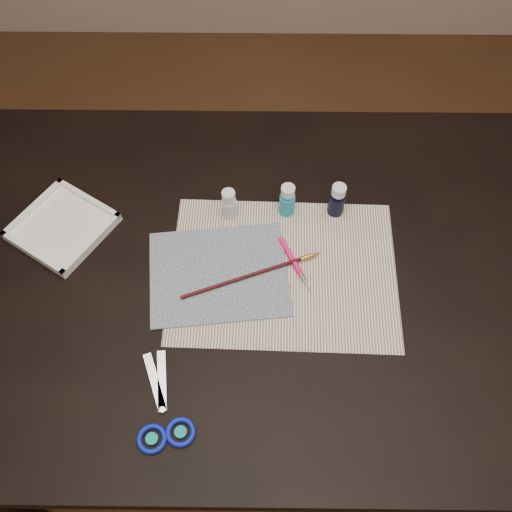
{
  "coord_description": "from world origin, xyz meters",
  "views": [
    {
      "loc": [
        0.01,
        -0.59,
        1.75
      ],
      "look_at": [
        0.0,
        0.0,
        0.8
      ],
      "focal_mm": 40.0,
      "sensor_mm": 36.0,
      "label": 1
    }
  ],
  "objects_px": {
    "paper": "(283,271)",
    "paint_bottle_white": "(229,204)",
    "canvas": "(219,273)",
    "paint_bottle_navy": "(337,200)",
    "palette_tray": "(62,226)",
    "paint_bottle_cyan": "(287,200)",
    "scissors": "(157,401)"
  },
  "relations": [
    {
      "from": "scissors",
      "to": "palette_tray",
      "type": "height_order",
      "value": "palette_tray"
    },
    {
      "from": "paint_bottle_navy",
      "to": "scissors",
      "type": "distance_m",
      "value": 0.55
    },
    {
      "from": "paint_bottle_cyan",
      "to": "palette_tray",
      "type": "bearing_deg",
      "value": -173.79
    },
    {
      "from": "canvas",
      "to": "paint_bottle_navy",
      "type": "distance_m",
      "value": 0.3
    },
    {
      "from": "scissors",
      "to": "palette_tray",
      "type": "relative_size",
      "value": 1.15
    },
    {
      "from": "scissors",
      "to": "paint_bottle_white",
      "type": "bearing_deg",
      "value": -36.32
    },
    {
      "from": "paper",
      "to": "palette_tray",
      "type": "distance_m",
      "value": 0.48
    },
    {
      "from": "paint_bottle_cyan",
      "to": "scissors",
      "type": "height_order",
      "value": "paint_bottle_cyan"
    },
    {
      "from": "canvas",
      "to": "paint_bottle_navy",
      "type": "relative_size",
      "value": 3.3
    },
    {
      "from": "paper",
      "to": "palette_tray",
      "type": "height_order",
      "value": "palette_tray"
    },
    {
      "from": "paper",
      "to": "paint_bottle_navy",
      "type": "relative_size",
      "value": 5.46
    },
    {
      "from": "paint_bottle_cyan",
      "to": "paint_bottle_navy",
      "type": "relative_size",
      "value": 0.98
    },
    {
      "from": "paint_bottle_cyan",
      "to": "palette_tray",
      "type": "xyz_separation_m",
      "value": [
        -0.48,
        -0.05,
        -0.03
      ]
    },
    {
      "from": "paint_bottle_white",
      "to": "paper",
      "type": "bearing_deg",
      "value": -50.81
    },
    {
      "from": "paint_bottle_navy",
      "to": "paper",
      "type": "bearing_deg",
      "value": -127.03
    },
    {
      "from": "canvas",
      "to": "palette_tray",
      "type": "distance_m",
      "value": 0.35
    },
    {
      "from": "paint_bottle_white",
      "to": "canvas",
      "type": "bearing_deg",
      "value": -96.54
    },
    {
      "from": "paint_bottle_white",
      "to": "paint_bottle_navy",
      "type": "bearing_deg",
      "value": 2.78
    },
    {
      "from": "paper",
      "to": "paint_bottle_white",
      "type": "height_order",
      "value": "paint_bottle_white"
    },
    {
      "from": "paper",
      "to": "paint_bottle_white",
      "type": "distance_m",
      "value": 0.18
    },
    {
      "from": "paper",
      "to": "canvas",
      "type": "distance_m",
      "value": 0.13
    },
    {
      "from": "paint_bottle_navy",
      "to": "palette_tray",
      "type": "xyz_separation_m",
      "value": [
        -0.58,
        -0.05,
        -0.03
      ]
    },
    {
      "from": "paint_bottle_cyan",
      "to": "paint_bottle_navy",
      "type": "distance_m",
      "value": 0.11
    },
    {
      "from": "canvas",
      "to": "scissors",
      "type": "height_order",
      "value": "scissors"
    },
    {
      "from": "paper",
      "to": "canvas",
      "type": "bearing_deg",
      "value": -176.02
    },
    {
      "from": "canvas",
      "to": "paint_bottle_white",
      "type": "relative_size",
      "value": 3.56
    },
    {
      "from": "paint_bottle_cyan",
      "to": "scissors",
      "type": "bearing_deg",
      "value": -119.35
    },
    {
      "from": "canvas",
      "to": "paint_bottle_cyan",
      "type": "bearing_deg",
      "value": 48.74
    },
    {
      "from": "paint_bottle_cyan",
      "to": "scissors",
      "type": "distance_m",
      "value": 0.49
    },
    {
      "from": "canvas",
      "to": "paint_bottle_navy",
      "type": "height_order",
      "value": "paint_bottle_navy"
    },
    {
      "from": "canvas",
      "to": "paint_bottle_cyan",
      "type": "distance_m",
      "value": 0.22
    },
    {
      "from": "paper",
      "to": "scissors",
      "type": "height_order",
      "value": "scissors"
    }
  ]
}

